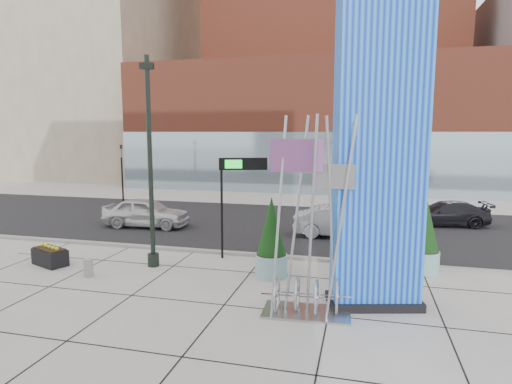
% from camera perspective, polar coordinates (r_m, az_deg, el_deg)
% --- Properties ---
extents(ground, '(160.00, 160.00, 0.00)m').
position_cam_1_polar(ground, '(14.10, -6.90, -12.81)').
color(ground, '#9E9991').
rests_on(ground, ground).
extents(street_asphalt, '(80.00, 12.00, 0.02)m').
position_cam_1_polar(street_asphalt, '(23.33, 1.94, -4.34)').
color(street_asphalt, black).
rests_on(street_asphalt, ground).
extents(curb_edge, '(80.00, 0.30, 0.12)m').
position_cam_1_polar(curb_edge, '(17.68, -2.22, -8.22)').
color(curb_edge, gray).
rests_on(curb_edge, ground).
extents(tower_podium, '(34.00, 10.00, 11.00)m').
position_cam_1_polar(tower_podium, '(39.47, 8.71, 8.65)').
color(tower_podium, brown).
rests_on(tower_podium, ground).
extents(tower_glass_front, '(34.00, 0.60, 5.00)m').
position_cam_1_polar(tower_glass_front, '(34.78, 7.85, 3.81)').
color(tower_glass_front, '#8CA5B2').
rests_on(tower_glass_front, ground).
extents(building_beige_left, '(18.00, 20.00, 34.00)m').
position_cam_1_polar(building_beige_left, '(56.87, -20.29, 19.72)').
color(building_beige_left, gray).
rests_on(building_beige_left, ground).
extents(blue_pylon, '(2.84, 1.79, 8.76)m').
position_cam_1_polar(blue_pylon, '(12.35, 16.09, 4.13)').
color(blue_pylon, '#0C30C1').
rests_on(blue_pylon, ground).
extents(lamp_post, '(0.51, 0.42, 7.69)m').
position_cam_1_polar(lamp_post, '(16.12, -13.85, 1.17)').
color(lamp_post, black).
rests_on(lamp_post, ground).
extents(public_art_sculpture, '(2.46, 1.32, 5.47)m').
position_cam_1_polar(public_art_sculpture, '(11.91, 6.93, -9.46)').
color(public_art_sculpture, '#A7AAAC').
rests_on(public_art_sculpture, ground).
extents(concrete_bollard, '(0.32, 0.32, 0.63)m').
position_cam_1_polar(concrete_bollard, '(16.19, -21.44, -9.38)').
color(concrete_bollard, gray).
rests_on(concrete_bollard, ground).
extents(overhead_street_sign, '(1.84, 0.75, 4.01)m').
position_cam_1_polar(overhead_street_sign, '(16.47, -2.39, 2.56)').
color(overhead_street_sign, black).
rests_on(overhead_street_sign, ground).
extents(round_planter_east, '(1.11, 1.11, 2.78)m').
position_cam_1_polar(round_planter_east, '(16.45, 21.54, -5.50)').
color(round_planter_east, '#82AFAD').
rests_on(round_planter_east, ground).
extents(round_planter_mid, '(0.97, 0.97, 2.41)m').
position_cam_1_polar(round_planter_mid, '(16.35, 15.22, -5.92)').
color(round_planter_mid, '#82AFAD').
rests_on(round_planter_mid, ground).
extents(round_planter_west, '(1.12, 1.12, 2.81)m').
position_cam_1_polar(round_planter_west, '(14.86, 2.06, -6.29)').
color(round_planter_west, '#82AFAD').
rests_on(round_planter_west, ground).
extents(box_planter_north, '(1.59, 1.19, 0.79)m').
position_cam_1_polar(box_planter_north, '(18.10, -25.78, -7.65)').
color(box_planter_north, black).
rests_on(box_planter_north, ground).
extents(car_white_west, '(4.63, 2.08, 1.54)m').
position_cam_1_polar(car_white_west, '(23.36, -14.45, -2.68)').
color(car_white_west, silver).
rests_on(car_white_west, ground).
extents(car_silver_mid, '(4.55, 1.72, 1.48)m').
position_cam_1_polar(car_silver_mid, '(20.81, 11.34, -3.95)').
color(car_silver_mid, '#A5A8AC').
rests_on(car_silver_mid, ground).
extents(car_dark_east, '(4.69, 2.39, 1.31)m').
position_cam_1_polar(car_dark_east, '(25.08, 23.85, -2.66)').
color(car_dark_east, black).
rests_on(car_dark_east, ground).
extents(traffic_signal, '(0.15, 0.18, 4.10)m').
position_cam_1_polar(traffic_signal, '(32.15, -17.44, 2.83)').
color(traffic_signal, black).
rests_on(traffic_signal, ground).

